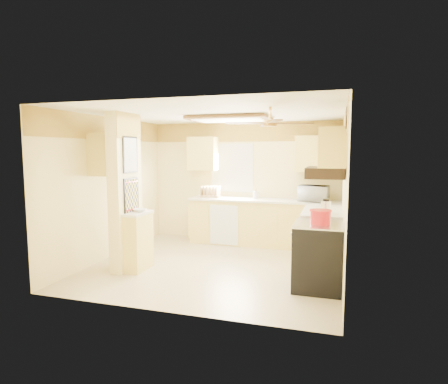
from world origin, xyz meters
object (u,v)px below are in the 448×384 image
(stove, at_px, (318,256))
(microwave, at_px, (314,193))
(bowl, at_px, (140,210))
(kettle, at_px, (326,207))
(dutch_oven, at_px, (320,217))

(stove, bearing_deg, microwave, 95.23)
(bowl, bearing_deg, kettle, 13.37)
(microwave, relative_size, bowl, 2.77)
(stove, distance_m, bowl, 2.83)
(stove, xyz_separation_m, kettle, (0.07, 0.72, 0.59))
(microwave, xyz_separation_m, bowl, (-2.59, -2.08, -0.13))
(stove, relative_size, kettle, 4.05)
(stove, height_order, kettle, kettle)
(microwave, xyz_separation_m, dutch_oven, (0.22, -2.16, -0.08))
(stove, bearing_deg, kettle, 84.47)
(stove, height_order, bowl, bowl)
(stove, bearing_deg, bowl, 179.07)
(stove, distance_m, microwave, 2.23)
(bowl, bearing_deg, microwave, 38.74)
(microwave, xyz_separation_m, kettle, (0.26, -1.40, -0.05))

